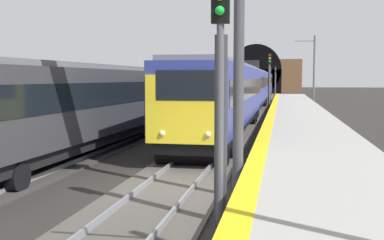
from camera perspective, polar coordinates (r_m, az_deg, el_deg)
The scene contains 12 objects.
ground_plane at distance 13.71m, azimuth -2.77°, elevation -8.44°, with size 320.00×320.00×0.00m, color #282623.
platform_right at distance 13.28m, azimuth 15.27°, elevation -6.92°, with size 112.00×3.97×0.96m, color #9E9B93.
platform_right_edge_strip at distance 13.16m, azimuth 7.75°, elevation -4.74°, with size 112.00×0.50×0.01m, color yellow.
track_main_line at distance 13.70m, azimuth -2.77°, elevation -8.27°, with size 160.00×3.10×0.21m.
track_adjacent_line at distance 15.66m, azimuth -21.25°, elevation -6.92°, with size 160.00×2.73×0.21m.
train_main_approaching at distance 46.10m, azimuth 6.92°, elevation 3.91°, with size 61.37×3.02×4.90m.
train_adjacent_platform at distance 40.14m, azimuth -0.99°, elevation 3.57°, with size 60.59×3.43×3.76m.
railway_signal_near at distance 10.14m, azimuth 3.43°, elevation 5.40°, with size 0.39×0.38×5.40m.
railway_signal_mid at distance 48.67m, azimuth 9.32°, elevation 5.25°, with size 0.39×0.38×5.69m.
railway_signal_far at distance 89.42m, azimuth 10.02°, elevation 5.03°, with size 0.39×0.38×5.45m.
tunnel_portal at distance 104.22m, azimuth 7.73°, elevation 5.27°, with size 3.03×19.44×10.88m.
catenary_mast_near at distance 54.73m, azimuth 14.46°, elevation 5.83°, with size 0.22×2.28×7.94m.
Camera 1 is at (-12.95, -3.14, 3.20)m, focal length 44.25 mm.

